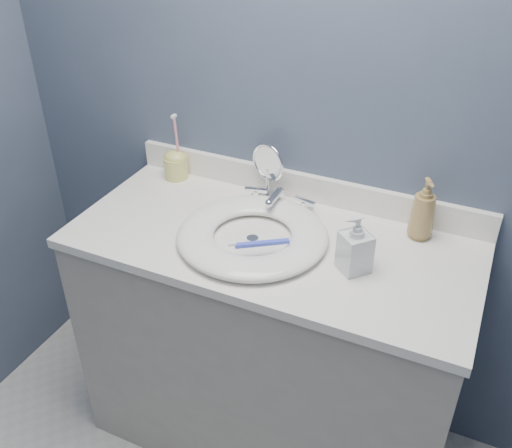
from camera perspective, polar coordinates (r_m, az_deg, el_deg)
The scene contains 12 objects.
back_wall at distance 1.78m, azimuth 5.35°, elevation 11.68°, with size 2.20×0.02×2.40m, color #3F4D5F.
vanity_cabinet at distance 2.00m, azimuth 1.39°, elevation -12.31°, with size 1.20×0.55×0.85m, color #A8A199.
countertop at distance 1.71m, azimuth 1.59°, elevation -1.90°, with size 1.22×0.57×0.03m, color white.
backsplash at distance 1.89m, azimuth 4.80°, elevation 3.76°, with size 1.22×0.02×0.09m, color white.
basin at distance 1.69m, azimuth -0.36°, elevation -1.08°, with size 0.45×0.45×0.04m, color white, non-canonical shape.
drain at distance 1.69m, azimuth -0.36°, elevation -1.50°, with size 0.04×0.04×0.01m, color silver.
faucet at distance 1.83m, azimuth 2.25°, elevation 2.29°, with size 0.25×0.13×0.07m.
makeup_mirror at distance 1.86m, azimuth 1.19°, elevation 5.58°, with size 0.13×0.07×0.19m.
soap_bottle_amber at distance 1.73m, azimuth 16.40°, elevation 1.46°, with size 0.07×0.07×0.19m, color olive.
soap_bottle_clear at distance 1.56m, azimuth 9.93°, elevation -1.94°, with size 0.08×0.08×0.17m, color silver.
toothbrush_holder at distance 2.02m, azimuth -8.04°, elevation 6.02°, with size 0.08×0.08×0.24m.
toothbrush_lying at distance 1.60m, azimuth 0.38°, elevation -1.98°, with size 0.15×0.11×0.02m.
Camera 1 is at (0.54, -0.32, 1.85)m, focal length 40.00 mm.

